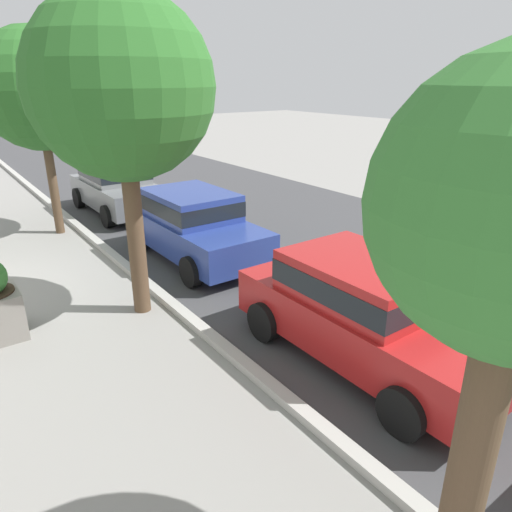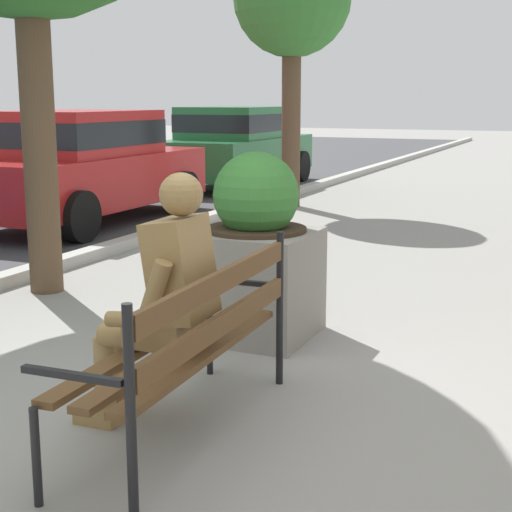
{
  "view_description": "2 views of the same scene",
  "coord_description": "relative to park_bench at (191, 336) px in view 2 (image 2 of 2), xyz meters",
  "views": [
    {
      "loc": [
        9.5,
        -0.32,
        3.95
      ],
      "look_at": [
        2.82,
        4.47,
        0.8
      ],
      "focal_mm": 32.71,
      "sensor_mm": 36.0,
      "label": 1
    },
    {
      "loc": [
        -3.4,
        -2.1,
        1.73
      ],
      "look_at": [
        1.67,
        0.13,
        0.6
      ],
      "focal_mm": 54.56,
      "sensor_mm": 36.0,
      "label": 2
    }
  ],
  "objects": [
    {
      "name": "ground_plane",
      "position": [
        0.07,
        0.28,
        -0.54
      ],
      "size": [
        80.0,
        80.0,
        0.0
      ],
      "primitive_type": "plane",
      "color": "gray"
    },
    {
      "name": "park_bench",
      "position": [
        0.0,
        0.0,
        0.0
      ],
      "size": [
        1.82,
        0.6,
        0.95
      ],
      "color": "brown",
      "rests_on": "ground"
    },
    {
      "name": "bronze_statue_seated",
      "position": [
        0.04,
        0.21,
        0.12
      ],
      "size": [
        0.63,
        0.77,
        1.37
      ],
      "color": "olive",
      "rests_on": "ground"
    },
    {
      "name": "concrete_planter",
      "position": [
        1.74,
        0.41,
        0.06
      ],
      "size": [
        0.81,
        0.81,
        1.36
      ],
      "color": "gray",
      "rests_on": "ground"
    },
    {
      "name": "street_tree_far_corner",
      "position": [
        8.36,
        2.72,
        2.65
      ],
      "size": [
        1.84,
        1.84,
        4.18
      ],
      "color": "brown",
      "rests_on": "ground"
    },
    {
      "name": "parked_car_red",
      "position": [
        5.59,
        4.75,
        0.3
      ],
      "size": [
        4.12,
        1.96,
        1.56
      ],
      "color": "#B21E1E",
      "rests_on": "ground"
    },
    {
      "name": "parked_car_green",
      "position": [
        10.63,
        4.75,
        0.3
      ],
      "size": [
        4.12,
        1.96,
        1.56
      ],
      "color": "#236638",
      "rests_on": "ground"
    }
  ]
}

